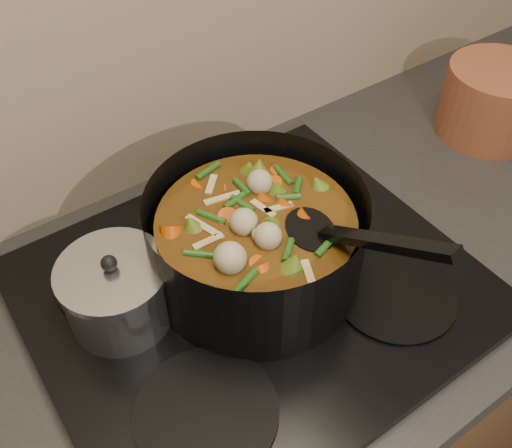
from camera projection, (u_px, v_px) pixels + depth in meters
counter at (254, 427)px, 1.18m from camera, size 2.64×0.64×0.91m
stovetop at (253, 289)px, 0.84m from camera, size 0.62×0.54×0.03m
stockpot at (256, 242)px, 0.80m from camera, size 0.32×0.41×0.22m
saucepan at (117, 292)px, 0.77m from camera, size 0.15×0.15×0.12m
terracotta_crock at (493, 101)px, 1.09m from camera, size 0.23×0.23×0.14m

